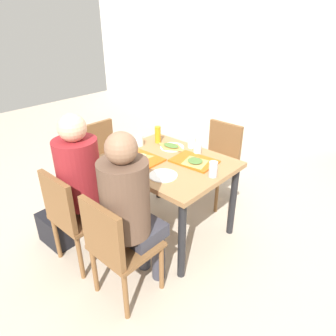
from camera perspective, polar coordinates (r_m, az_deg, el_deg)
The scene contains 24 objects.
ground_plane at distance 2.98m, azimuth -0.00°, elevation -11.42°, with size 10.00×10.00×0.02m, color #B7A893.
back_wall at distance 5.19m, azimuth 26.11°, elevation 19.74°, with size 10.00×0.10×2.80m, color silver.
main_table at distance 2.63m, azimuth -0.00°, elevation -0.55°, with size 1.04×0.83×0.73m.
chair_near_left at distance 2.46m, azimuth -17.40°, elevation -8.06°, with size 0.40×0.40×0.83m.
chair_near_right at distance 2.11m, azimuth -9.69°, elevation -13.87°, with size 0.40×0.40×0.83m.
chair_far_side at distance 3.27m, azimuth 9.45°, elevation 2.08°, with size 0.40×0.40×0.83m.
chair_left_end at distance 3.31m, azimuth -11.70°, elevation 2.17°, with size 0.40×0.40×0.83m.
person_in_red at distance 2.39m, azimuth -15.40°, elevation -1.89°, with size 0.32×0.42×1.24m.
person_in_brown_jacket at distance 2.02m, azimuth -7.14°, elevation -6.77°, with size 0.32×0.42×1.24m.
tray_red_near at distance 2.60m, azimuth -5.11°, elevation 1.72°, with size 0.36×0.26×0.02m, color #D85914.
tray_red_far at distance 2.56m, azimuth 4.88°, elevation 1.30°, with size 0.36×0.26×0.02m, color #D85914.
paper_plate_center at distance 2.83m, azimuth 0.76°, elevation 3.92°, with size 0.22×0.22×0.01m, color white.
paper_plate_near_edge at distance 2.34m, azimuth -0.92°, elevation -1.40°, with size 0.22×0.22×0.01m, color white.
pizza_slice_a at distance 2.61m, azimuth -5.61°, elevation 2.21°, with size 0.23×0.24×0.02m.
pizza_slice_b at distance 2.52m, azimuth 5.08°, elevation 1.26°, with size 0.26×0.25×0.02m.
pizza_slice_c at distance 2.82m, azimuth 0.56°, elevation 4.12°, with size 0.23×0.14×0.02m.
plastic_cup_a at distance 2.83m, azimuth 4.42°, elevation 4.81°, with size 0.07×0.07×0.10m, color white.
plastic_cup_b at distance 2.32m, azimuth -5.36°, elevation -0.46°, with size 0.07×0.07×0.10m, color white.
plastic_cup_c at distance 2.87m, azimuth -5.33°, elevation 5.15°, with size 0.07×0.07×0.10m, color white.
plastic_cup_d at distance 2.69m, azimuth 5.50°, elevation 3.59°, with size 0.07×0.07×0.10m, color white.
soda_can at distance 2.33m, azimuth 8.41°, elevation -0.24°, with size 0.07×0.07×0.12m, color #B7BCC6.
condiment_bottle at distance 2.92m, azimuth -1.92°, elevation 6.24°, with size 0.06×0.06×0.16m, color orange.
foil_bundle at distance 2.84m, azimuth -6.92°, elevation 4.80°, with size 0.10×0.10×0.10m, color silver.
handbag at distance 2.91m, azimuth -20.43°, elevation -10.82°, with size 0.32×0.16×0.28m, color black.
Camera 1 is at (1.56, -1.72, 1.85)m, focal length 32.68 mm.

